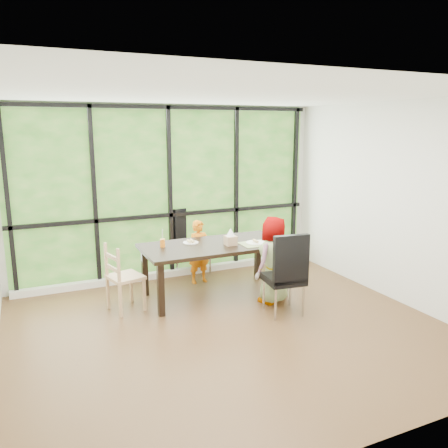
{
  "coord_description": "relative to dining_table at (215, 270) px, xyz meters",
  "views": [
    {
      "loc": [
        -2.1,
        -4.49,
        2.35
      ],
      "look_at": [
        0.39,
        1.0,
        1.05
      ],
      "focal_mm": 35.97,
      "sensor_mm": 36.0,
      "label": 1
    }
  ],
  "objects": [
    {
      "name": "placemat",
      "position": [
        0.55,
        -0.23,
        0.38
      ],
      "size": [
        0.47,
        0.34,
        0.01
      ],
      "primitive_type": "cube",
      "color": "tan",
      "rests_on": "dining_table"
    },
    {
      "name": "straw_pink",
      "position": [
        0.85,
        -0.3,
        0.53
      ],
      "size": [
        0.01,
        0.04,
        0.2
      ],
      "primitive_type": "cylinder",
      "rotation": [
        0.14,
        0.0,
        0.0
      ],
      "color": "pink",
      "rests_on": "green_cup"
    },
    {
      "name": "plate_near",
      "position": [
        0.55,
        -0.2,
        0.38
      ],
      "size": [
        0.27,
        0.27,
        0.02
      ],
      "primitive_type": "cylinder",
      "color": "white",
      "rests_on": "dining_table"
    },
    {
      "name": "child_older",
      "position": [
        0.6,
        -0.56,
        0.22
      ],
      "size": [
        0.69,
        0.58,
        1.19
      ],
      "primitive_type": "imported",
      "rotation": [
        0.0,
        0.0,
        3.56
      ],
      "color": "slate",
      "rests_on": "ground"
    },
    {
      "name": "back_wall",
      "position": [
        -0.29,
        1.15,
        0.98
      ],
      "size": [
        5.0,
        0.0,
        5.0
      ],
      "primitive_type": "plane",
      "rotation": [
        1.57,
        0.0,
        0.0
      ],
      "color": "silver",
      "rests_on": "ground"
    },
    {
      "name": "green_cup",
      "position": [
        0.85,
        -0.3,
        0.43
      ],
      "size": [
        0.07,
        0.07,
        0.11
      ],
      "primitive_type": "cylinder",
      "color": "green",
      "rests_on": "dining_table"
    },
    {
      "name": "ground",
      "position": [
        -0.29,
        -1.1,
        -0.38
      ],
      "size": [
        5.0,
        5.0,
        0.0
      ],
      "primitive_type": "plane",
      "color": "black",
      "rests_on": "ground"
    },
    {
      "name": "dining_table",
      "position": [
        0.0,
        0.0,
        0.0
      ],
      "size": [
        2.04,
        1.04,
        0.75
      ],
      "primitive_type": "cube",
      "rotation": [
        0.0,
        0.0,
        0.02
      ],
      "color": "black",
      "rests_on": "ground"
    },
    {
      "name": "plate_far",
      "position": [
        -0.28,
        0.19,
        0.38
      ],
      "size": [
        0.22,
        0.22,
        0.01
      ],
      "primitive_type": "cylinder",
      "color": "white",
      "rests_on": "dining_table"
    },
    {
      "name": "foliage_backdrop",
      "position": [
        -0.29,
        1.13,
        0.98
      ],
      "size": [
        4.8,
        0.02,
        2.65
      ],
      "primitive_type": "cube",
      "color": "#214A16",
      "rests_on": "back_wall"
    },
    {
      "name": "tissue",
      "position": [
        0.19,
        -0.13,
        0.56
      ],
      "size": [
        0.12,
        0.12,
        0.11
      ],
      "primitive_type": "cone",
      "color": "white",
      "rests_on": "tissue_box"
    },
    {
      "name": "straw_white",
      "position": [
        -0.71,
        0.15,
        0.53
      ],
      "size": [
        0.01,
        0.04,
        0.2
      ],
      "primitive_type": "cylinder",
      "rotation": [
        0.14,
        0.0,
        0.0
      ],
      "color": "white",
      "rests_on": "orange_cup"
    },
    {
      "name": "orange_cup",
      "position": [
        -0.71,
        0.15,
        0.43
      ],
      "size": [
        0.07,
        0.07,
        0.11
      ],
      "primitive_type": "cylinder",
      "color": "orange",
      "rests_on": "dining_table"
    },
    {
      "name": "crepe_rolls_near",
      "position": [
        0.55,
        -0.2,
        0.41
      ],
      "size": [
        0.05,
        0.12,
        0.04
      ],
      "primitive_type": null,
      "color": "tan",
      "rests_on": "plate_near"
    },
    {
      "name": "white_mug",
      "position": [
        0.9,
        0.05,
        0.42
      ],
      "size": [
        0.08,
        0.08,
        0.08
      ],
      "primitive_type": "cylinder",
      "color": "white",
      "rests_on": "dining_table"
    },
    {
      "name": "window_mullions",
      "position": [
        -0.29,
        1.09,
        0.98
      ],
      "size": [
        4.8,
        0.06,
        2.65
      ],
      "primitive_type": null,
      "color": "black",
      "rests_on": "back_wall"
    },
    {
      "name": "chair_window_leather",
      "position": [
        0.05,
        0.98,
        0.17
      ],
      "size": [
        0.59,
        0.59,
        1.08
      ],
      "primitive_type": "cube",
      "rotation": [
        0.0,
        0.0,
        0.34
      ],
      "color": "black",
      "rests_on": "ground"
    },
    {
      "name": "window_sill",
      "position": [
        -0.29,
        1.05,
        -0.33
      ],
      "size": [
        4.8,
        0.12,
        0.1
      ],
      "primitive_type": "cube",
      "color": "silver",
      "rests_on": "ground"
    },
    {
      "name": "chair_end_beech",
      "position": [
        -1.27,
        -0.01,
        0.08
      ],
      "size": [
        0.49,
        0.51,
        0.9
      ],
      "primitive_type": "cube",
      "rotation": [
        0.0,
        0.0,
        1.83
      ],
      "color": "tan",
      "rests_on": "ground"
    },
    {
      "name": "child_toddler",
      "position": [
        0.0,
        0.6,
        0.11
      ],
      "size": [
        0.37,
        0.26,
        0.98
      ],
      "primitive_type": "imported",
      "rotation": [
        0.0,
        0.0,
        0.08
      ],
      "color": "#D1670A",
      "rests_on": "ground"
    },
    {
      "name": "crepe_rolls_far",
      "position": [
        -0.28,
        0.19,
        0.41
      ],
      "size": [
        0.1,
        0.12,
        0.04
      ],
      "primitive_type": null,
      "color": "tan",
      "rests_on": "plate_far"
    },
    {
      "name": "chair_interior_leather",
      "position": [
        0.55,
        -0.95,
        0.17
      ],
      "size": [
        0.51,
        0.51,
        1.08
      ],
      "primitive_type": "cube",
      "rotation": [
        0.0,
        0.0,
        3.02
      ],
      "color": "black",
      "rests_on": "ground"
    },
    {
      "name": "tissue_box",
      "position": [
        0.19,
        -0.13,
        0.44
      ],
      "size": [
        0.15,
        0.15,
        0.13
      ],
      "primitive_type": "cube",
      "color": "tan",
      "rests_on": "dining_table"
    }
  ]
}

